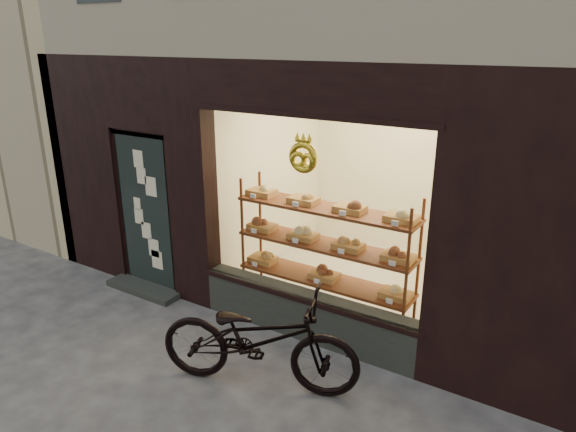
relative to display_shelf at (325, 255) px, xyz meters
The scene contains 3 objects.
ground 2.73m from the display_shelf, 100.01° to the right, with size 90.00×90.00×0.00m, color #373638.
display_shelf is the anchor object (origin of this frame).
bicycle 1.49m from the display_shelf, 87.72° to the right, with size 0.70×2.00×1.05m, color black.
Camera 1 is at (3.06, -2.41, 3.31)m, focal length 32.00 mm.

